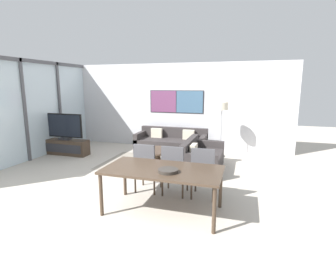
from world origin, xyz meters
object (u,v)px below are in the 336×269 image
dining_chair_left (147,165)px  dining_chair_centre (174,168)px  floor_lamp (222,110)px  tv_console (66,147)px  sofa_side (200,159)px  fruit_bowl (168,170)px  coffee_table (157,153)px  television (64,127)px  dining_chair_right (204,170)px  sofa_main (171,144)px  dining_table (163,172)px

dining_chair_left → dining_chair_centre: size_ratio=1.00×
floor_lamp → tv_console: bearing=-165.9°
sofa_side → dining_chair_left: dining_chair_left is taller
sofa_side → fruit_bowl: (-0.07, -2.52, 0.52)m
coffee_table → dining_chair_left: (0.41, -1.78, 0.25)m
television → floor_lamp: floor_lamp is taller
television → dining_chair_left: bearing=-29.4°
television → dining_chair_right: television is taller
dining_chair_centre → dining_chair_right: (0.56, 0.01, 0.00)m
dining_chair_right → fruit_bowl: (-0.43, -0.85, 0.23)m
dining_chair_left → tv_console: bearing=150.6°
sofa_main → floor_lamp: size_ratio=1.36×
tv_console → television: television is taller
dining_chair_left → fruit_bowl: dining_chair_left is taller
dining_chair_centre → dining_chair_right: bearing=1.1°
sofa_side → dining_chair_centre: size_ratio=1.59×
sofa_main → dining_chair_right: bearing=-64.0°
dining_chair_left → sofa_side: bearing=65.2°
sofa_side → dining_table: 2.42m
television → dining_chair_centre: 4.45m
coffee_table → dining_table: dining_table is taller
coffee_table → dining_table: (0.97, -2.48, 0.38)m
dining_table → floor_lamp: (0.57, 3.78, 0.69)m
dining_chair_right → sofa_main: bearing=116.0°
sofa_main → sofa_side: (1.18, -1.47, -0.00)m
floor_lamp → dining_table: bearing=-98.5°
dining_table → fruit_bowl: (0.14, -0.14, 0.09)m
tv_console → dining_chair_right: bearing=-22.9°
tv_console → fruit_bowl: size_ratio=4.58×
sofa_main → dining_chair_centre: (0.97, -3.15, 0.28)m
sofa_main → sofa_side: bearing=-51.2°
television → dining_table: 4.79m
sofa_main → dining_chair_centre: 3.31m
coffee_table → dining_table: size_ratio=0.50×
coffee_table → floor_lamp: 2.28m
dining_table → floor_lamp: floor_lamp is taller
coffee_table → dining_chair_right: size_ratio=0.99×
television → dining_chair_left: (3.43, -1.93, -0.31)m
sofa_main → fruit_bowl: (1.11, -3.99, 0.52)m
coffee_table → dining_chair_left: dining_chair_left is taller
coffee_table → television: bearing=177.2°
tv_console → coffee_table: (3.03, -0.15, 0.07)m
television → sofa_side: (4.21, -0.25, -0.60)m
tv_console → dining_chair_centre: dining_chair_centre is taller
dining_chair_centre → tv_console: bearing=154.2°
dining_chair_centre → sofa_main: bearing=107.1°
dining_chair_left → floor_lamp: floor_lamp is taller
coffee_table → fruit_bowl: fruit_bowl is taller
television → sofa_side: bearing=-3.4°
sofa_side → dining_table: bearing=174.9°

